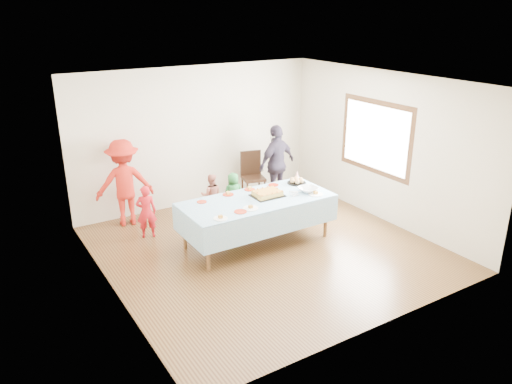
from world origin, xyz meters
TOP-DOWN VIEW (x-y plane):
  - ground at (0.00, 0.00)m, footprint 5.00×5.00m
  - room_walls at (0.05, 0.00)m, footprint 5.04×5.04m
  - party_table at (-0.01, 0.28)m, footprint 2.50×1.10m
  - birthday_cake at (0.21, 0.30)m, footprint 0.51×0.39m
  - rolls_tray at (0.99, 0.56)m, footprint 0.33×0.33m
  - punch_bowl at (0.91, 0.11)m, footprint 0.32×0.32m
  - party_hat at (1.13, 0.74)m, footprint 0.10×0.10m
  - fork_pile at (0.62, 0.10)m, footprint 0.24×0.18m
  - plate_red_far_a at (-0.83, 0.63)m, footprint 0.16×0.16m
  - plate_red_far_b at (-0.31, 0.70)m, footprint 0.19×0.19m
  - plate_red_far_c at (0.12, 0.71)m, footprint 0.18×0.18m
  - plate_red_far_d at (0.59, 0.69)m, footprint 0.18×0.18m
  - plate_red_near at (-0.51, -0.05)m, footprint 0.20×0.20m
  - plate_white_left at (-0.89, -0.12)m, footprint 0.21×0.21m
  - plate_white_mid at (-0.31, -0.02)m, footprint 0.24×0.24m
  - plate_white_right at (0.93, -0.06)m, footprint 0.24×0.24m
  - dining_chair at (1.01, 2.09)m, footprint 0.52×0.52m
  - toddler_left at (-1.48, 1.45)m, footprint 0.39×0.31m
  - toddler_mid at (0.28, 1.58)m, footprint 0.43×0.31m
  - toddler_right at (-0.12, 1.71)m, footprint 0.49×0.45m
  - adult_left at (-1.59, 2.19)m, footprint 1.11×0.77m
  - adult_right at (1.35, 1.71)m, footprint 0.98×0.57m

SIDE VIEW (x-z plane):
  - ground at x=0.00m, z-range 0.00..0.00m
  - toddler_mid at x=0.28m, z-range 0.00..0.81m
  - toddler_right at x=-0.12m, z-range 0.00..0.82m
  - toddler_left at x=-1.48m, z-range 0.00..0.93m
  - dining_chair at x=1.01m, z-range 0.06..1.04m
  - party_table at x=-0.01m, z-range 0.33..1.11m
  - adult_right at x=1.35m, z-range 0.00..1.57m
  - adult_left at x=-1.59m, z-range 0.00..1.57m
  - plate_red_far_a at x=-0.83m, z-range 0.78..0.79m
  - plate_red_far_b at x=-0.31m, z-range 0.78..0.79m
  - plate_red_far_c at x=0.12m, z-range 0.78..0.79m
  - plate_red_far_d at x=0.59m, z-range 0.78..0.79m
  - plate_red_near at x=-0.51m, z-range 0.78..0.79m
  - plate_white_left at x=-0.89m, z-range 0.78..0.79m
  - plate_white_mid at x=-0.31m, z-range 0.78..0.79m
  - plate_white_right at x=0.93m, z-range 0.78..0.79m
  - fork_pile at x=0.62m, z-range 0.78..0.85m
  - punch_bowl at x=0.91m, z-range 0.78..0.86m
  - rolls_tray at x=0.99m, z-range 0.77..0.87m
  - birthday_cake at x=0.21m, z-range 0.78..0.87m
  - party_hat at x=1.13m, z-range 0.78..0.94m
  - room_walls at x=0.05m, z-range 0.41..3.13m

